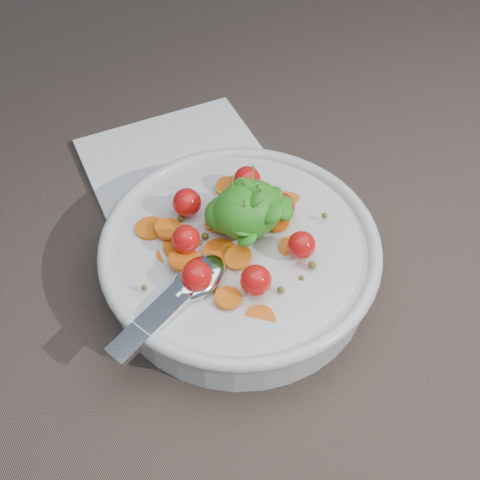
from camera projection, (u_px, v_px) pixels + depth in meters
ground at (250, 269)px, 0.55m from camera, size 6.00×6.00×0.00m
bowl at (240, 255)px, 0.52m from camera, size 0.26×0.24×0.10m
napkin at (177, 164)px, 0.64m from camera, size 0.20×0.18×0.01m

